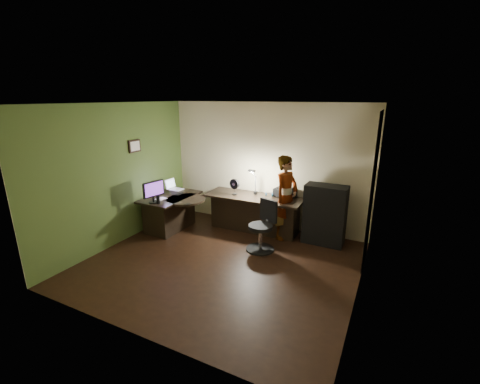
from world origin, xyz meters
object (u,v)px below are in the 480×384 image
at_px(cabinet, 325,215).
at_px(monitor, 153,195).
at_px(person, 286,198).
at_px(desk_right, 253,214).
at_px(office_chair, 261,226).
at_px(desk_left, 171,213).

relative_size(cabinet, monitor, 2.44).
bearing_deg(person, cabinet, -66.53).
bearing_deg(desk_right, monitor, -145.27).
height_order(desk_right, cabinet, cabinet).
xyz_separation_m(monitor, person, (2.39, 1.17, -0.06)).
relative_size(monitor, office_chair, 0.51).
distance_m(cabinet, monitor, 3.42).
relative_size(cabinet, office_chair, 1.24).
height_order(desk_right, office_chair, office_chair).
height_order(cabinet, office_chair, cabinet).
distance_m(desk_right, person, 0.86).
bearing_deg(monitor, cabinet, 33.90).
bearing_deg(cabinet, monitor, -157.45).
xyz_separation_m(desk_left, desk_right, (1.64, 0.71, 0.01)).
xyz_separation_m(desk_right, monitor, (-1.67, -1.20, 0.53)).
distance_m(cabinet, person, 0.82).
bearing_deg(person, monitor, 133.10).
xyz_separation_m(monitor, office_chair, (2.16, 0.42, -0.44)).
xyz_separation_m(desk_right, office_chair, (0.50, -0.79, 0.09)).
relative_size(desk_right, office_chair, 2.17).
relative_size(desk_left, cabinet, 1.10).
bearing_deg(desk_right, office_chair, -58.93).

